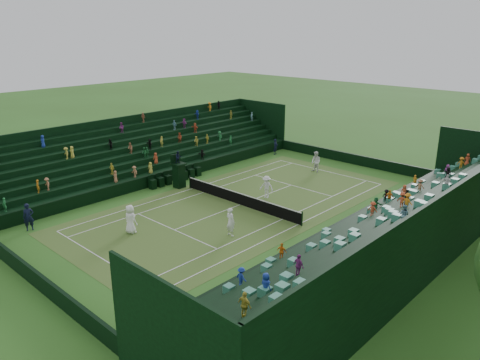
{
  "coord_description": "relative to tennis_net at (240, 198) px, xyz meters",
  "views": [
    {
      "loc": [
        22.81,
        -24.19,
        12.88
      ],
      "look_at": [
        0.0,
        0.0,
        2.0
      ],
      "focal_mm": 35.0,
      "sensor_mm": 36.0,
      "label": 1
    }
  ],
  "objects": [
    {
      "name": "line_judge_south",
      "position": [
        -7.02,
        -12.98,
        0.41
      ],
      "size": [
        0.66,
        0.8,
        1.87
      ],
      "primitive_type": "imported",
      "rotation": [
        0.0,
        0.0,
        1.2
      ],
      "color": "black",
      "rests_on": "ground"
    },
    {
      "name": "player_near_east",
      "position": [
        3.34,
        -4.43,
        0.44
      ],
      "size": [
        0.73,
        0.5,
        1.93
      ],
      "primitive_type": "imported",
      "rotation": [
        0.0,
        0.0,
        3.09
      ],
      "color": "white",
      "rests_on": "ground"
    },
    {
      "name": "umpire_chair",
      "position": [
        -6.58,
        -0.5,
        0.82
      ],
      "size": [
        1.0,
        1.0,
        3.15
      ],
      "color": "black",
      "rests_on": "ground"
    },
    {
      "name": "ground",
      "position": [
        0.0,
        0.0,
        -0.53
      ],
      "size": [
        160.0,
        160.0,
        0.0
      ],
      "primitive_type": "plane",
      "color": "#34641F",
      "rests_on": "ground"
    },
    {
      "name": "perimeter_wall_east",
      "position": [
        8.48,
        0.0,
        -0.03
      ],
      "size": [
        0.2,
        31.77,
        1.0
      ],
      "primitive_type": "cube",
      "color": "black",
      "rests_on": "ground"
    },
    {
      "name": "perimeter_wall_west",
      "position": [
        -8.48,
        0.0,
        -0.03
      ],
      "size": [
        0.2,
        31.77,
        1.0
      ],
      "primitive_type": "cube",
      "color": "black",
      "rests_on": "ground"
    },
    {
      "name": "court_surface",
      "position": [
        0.0,
        0.0,
        -0.52
      ],
      "size": [
        12.97,
        26.77,
        0.01
      ],
      "primitive_type": "cube",
      "color": "#3A7E2A",
      "rests_on": "ground"
    },
    {
      "name": "courtside_chairs",
      "position": [
        -7.9,
        0.22,
        -0.09
      ],
      "size": [
        0.53,
        5.5,
        1.15
      ],
      "color": "black",
      "rests_on": "ground"
    },
    {
      "name": "perimeter_wall_north",
      "position": [
        0.0,
        15.88,
        -0.03
      ],
      "size": [
        17.17,
        0.2,
        1.0
      ],
      "primitive_type": "cube",
      "color": "black",
      "rests_on": "ground"
    },
    {
      "name": "north_grandstand",
      "position": [
        12.66,
        0.0,
        1.02
      ],
      "size": [
        6.6,
        32.0,
        4.9
      ],
      "color": "black",
      "rests_on": "ground"
    },
    {
      "name": "player_near_west",
      "position": [
        -1.71,
        -8.61,
        0.45
      ],
      "size": [
        1.05,
        0.78,
        1.95
      ],
      "primitive_type": "imported",
      "rotation": [
        0.0,
        0.0,
        3.33
      ],
      "color": "white",
      "rests_on": "ground"
    },
    {
      "name": "south_grandstand",
      "position": [
        -12.66,
        0.0,
        1.02
      ],
      "size": [
        6.6,
        32.0,
        4.9
      ],
      "color": "black",
      "rests_on": "ground"
    },
    {
      "name": "player_far_west",
      "position": [
        -0.71,
        11.05,
        0.45
      ],
      "size": [
        1.06,
        0.89,
        1.96
      ],
      "primitive_type": "imported",
      "rotation": [
        0.0,
        0.0,
        -0.17
      ],
      "color": "white",
      "rests_on": "ground"
    },
    {
      "name": "perimeter_wall_south",
      "position": [
        0.0,
        -15.88,
        -0.03
      ],
      "size": [
        17.17,
        0.2,
        1.0
      ],
      "primitive_type": "cube",
      "color": "black",
      "rests_on": "ground"
    },
    {
      "name": "tennis_net",
      "position": [
        0.0,
        0.0,
        0.0
      ],
      "size": [
        11.67,
        0.1,
        1.06
      ],
      "color": "black",
      "rests_on": "ground"
    },
    {
      "name": "player_far_east",
      "position": [
        0.41,
        2.62,
        0.37
      ],
      "size": [
        1.29,
        0.93,
        1.8
      ],
      "primitive_type": "imported",
      "rotation": [
        0.0,
        0.0,
        0.24
      ],
      "color": "white",
      "rests_on": "ground"
    },
    {
      "name": "line_judge_north",
      "position": [
        -7.51,
        13.46,
        0.3
      ],
      "size": [
        0.51,
        0.67,
        1.66
      ],
      "primitive_type": "imported",
      "rotation": [
        0.0,
        0.0,
        1.77
      ],
      "color": "black",
      "rests_on": "ground"
    }
  ]
}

